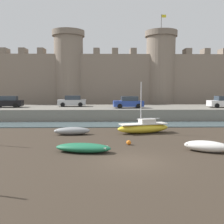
% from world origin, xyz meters
% --- Properties ---
extents(ground_plane, '(160.00, 160.00, 0.00)m').
position_xyz_m(ground_plane, '(0.00, 0.00, 0.00)').
color(ground_plane, '#382D23').
extents(water_channel, '(80.00, 4.50, 0.10)m').
position_xyz_m(water_channel, '(0.00, 15.38, 0.05)').
color(water_channel, slate).
rests_on(water_channel, ground).
extents(quay_road, '(62.88, 10.00, 1.59)m').
position_xyz_m(quay_road, '(0.00, 22.63, 0.79)').
color(quay_road, slate).
rests_on(quay_road, ground).
extents(castle, '(56.76, 5.88, 17.64)m').
position_xyz_m(castle, '(-0.00, 33.51, 6.41)').
color(castle, gray).
rests_on(castle, ground).
extents(rowboat_midflat_left, '(3.44, 1.38, 0.72)m').
position_xyz_m(rowboat_midflat_left, '(-4.80, 9.00, 0.38)').
color(rowboat_midflat_left, gray).
rests_on(rowboat_midflat_left, ground).
extents(rowboat_midflat_centre, '(4.02, 1.96, 0.63)m').
position_xyz_m(rowboat_midflat_centre, '(-3.15, 2.31, 0.33)').
color(rowboat_midflat_centre, '#1E6B47').
rests_on(rowboat_midflat_centre, ground).
extents(rowboat_midflat_right, '(3.26, 2.37, 0.77)m').
position_xyz_m(rowboat_midflat_right, '(5.39, 2.28, 0.40)').
color(rowboat_midflat_right, silver).
rests_on(rowboat_midflat_right, ground).
extents(sailboat_foreground_right, '(5.46, 2.85, 4.97)m').
position_xyz_m(sailboat_foreground_right, '(2.05, 9.75, 0.56)').
color(sailboat_foreground_right, yellow).
rests_on(sailboat_foreground_right, ground).
extents(mooring_buoy_mid_mud, '(0.37, 0.37, 0.37)m').
position_xyz_m(mooring_buoy_mid_mud, '(0.17, 4.55, 0.18)').
color(mooring_buoy_mid_mud, orange).
rests_on(mooring_buoy_mid_mud, ground).
extents(car_quay_west, '(4.20, 2.09, 1.62)m').
position_xyz_m(car_quay_west, '(14.93, 21.20, 2.37)').
color(car_quay_west, silver).
rests_on(car_quay_west, quay_road).
extents(car_quay_east, '(4.20, 2.09, 1.62)m').
position_xyz_m(car_quay_east, '(1.49, 20.53, 2.37)').
color(car_quay_east, '#263F99').
rests_on(car_quay_east, quay_road).
extents(car_quay_centre_west, '(4.20, 2.09, 1.62)m').
position_xyz_m(car_quay_centre_west, '(-15.54, 22.02, 2.37)').
color(car_quay_centre_west, black).
rests_on(car_quay_centre_west, quay_road).
extents(car_quay_centre_east, '(4.20, 2.09, 1.62)m').
position_xyz_m(car_quay_centre_east, '(-6.67, 23.59, 2.37)').
color(car_quay_centre_east, '#B2B5B7').
rests_on(car_quay_centre_east, quay_road).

